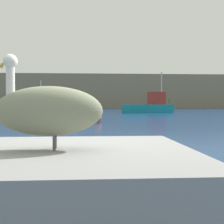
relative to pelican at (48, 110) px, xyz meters
The scene contains 7 objects.
ground_plane 1.39m from the pelican, 65.33° to the left, with size 260.00×260.00×0.00m, color navy.
hillside_backdrop 73.68m from the pelican, 89.70° to the left, with size 140.00×12.03×7.93m, color #7F755B.
pier_dock 0.72m from the pelican, ahead, with size 3.08×2.70×0.60m, color gray.
pelican is the anchor object (origin of this frame).
fishing_boat_white 40.18m from the pelican, 96.11° to the left, with size 6.37×3.23×4.28m.
fishing_boat_teal 35.26m from the pelican, 77.18° to the left, with size 6.48×3.60×5.02m.
mooring_buoy 15.84m from the pelican, 86.68° to the left, with size 0.52×0.52×0.52m, color #E54C19.
Camera 1 is at (0.05, -4.22, 1.09)m, focal length 50.37 mm.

